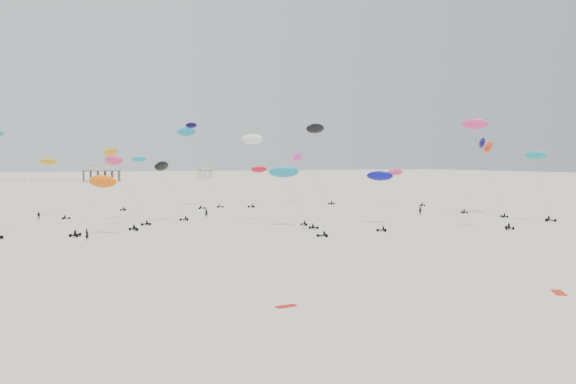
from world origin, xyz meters
name	(u,v)px	position (x,y,z in m)	size (l,w,h in m)	color
ground_plane	(165,195)	(0.00, 200.00, 0.00)	(900.00, 900.00, 0.00)	beige
pavilion_main	(101,174)	(-10.00, 350.00, 4.22)	(21.00, 13.00, 9.80)	brown
pavilion_small	(205,173)	(60.00, 380.00, 3.49)	(9.00, 7.00, 8.00)	brown
pier_fence	(3,181)	(-62.00, 350.00, 0.77)	(80.20, 0.20, 1.50)	black
rig_0	(119,177)	(-24.92, 108.98, 9.17)	(5.49, 12.72, 14.46)	black
rig_1	(134,176)	(-17.67, 145.15, 8.37)	(7.10, 5.42, 13.48)	black
rig_2	(117,166)	(-23.98, 120.58, 11.16)	(8.23, 17.09, 19.26)	black
rig_4	(540,176)	(54.36, 86.42, 9.11)	(5.45, 5.56, 14.35)	black
rig_5	(490,166)	(36.59, 81.29, 11.17)	(5.63, 7.55, 16.49)	black
rig_6	(287,177)	(3.90, 98.00, 9.20)	(7.45, 9.14, 12.10)	black
rig_8	(301,162)	(30.04, 150.27, 11.92)	(9.41, 14.90, 16.64)	black
rig_9	(165,175)	(-15.05, 116.51, 9.34)	(7.52, 4.87, 12.30)	black
rig_10	(317,153)	(4.53, 86.30, 13.47)	(4.48, 7.83, 18.65)	black
rig_11	(53,176)	(-36.17, 132.78, 8.89)	(5.97, 9.34, 13.71)	black
rig_13	(257,176)	(16.10, 148.48, 7.91)	(9.33, 13.05, 14.93)	black
rig_14	(189,138)	(-2.05, 152.13, 18.22)	(10.38, 13.16, 22.62)	black
rig_15	(489,152)	(56.74, 103.54, 14.29)	(7.91, 13.81, 18.01)	black
rig_16	(97,192)	(-29.45, 98.92, 7.06)	(8.17, 5.13, 10.05)	black
rig_17	(380,182)	(21.66, 94.11, 8.12)	(10.18, 14.76, 14.98)	black
rig_18	(261,153)	(1.84, 106.26, 13.67)	(9.79, 13.31, 19.56)	black
rig_19	(194,148)	(-1.76, 147.81, 15.58)	(4.14, 12.83, 23.12)	black
rig_20	(400,178)	(52.70, 133.38, 7.45)	(6.22, 10.36, 11.69)	black
rig_21	(474,133)	(55.94, 107.83, 18.80)	(8.50, 6.25, 22.34)	black
spectator_0	(87,240)	(-31.44, 92.85, 0.00)	(0.76, 0.52, 2.08)	black
spectator_1	(420,215)	(39.45, 105.65, 0.00)	(1.06, 0.62, 2.18)	black
spectator_2	(39,220)	(-39.03, 128.22, 0.00)	(1.17, 0.63, 1.98)	black
spectator_3	(206,217)	(-5.68, 120.31, 0.00)	(0.77, 0.53, 2.11)	black
grounded_kite_a	(559,293)	(6.97, 39.66, 0.00)	(2.20, 0.90, 0.08)	red
grounded_kite_b	(286,307)	(-18.19, 44.91, 0.00)	(1.80, 0.70, 0.07)	red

